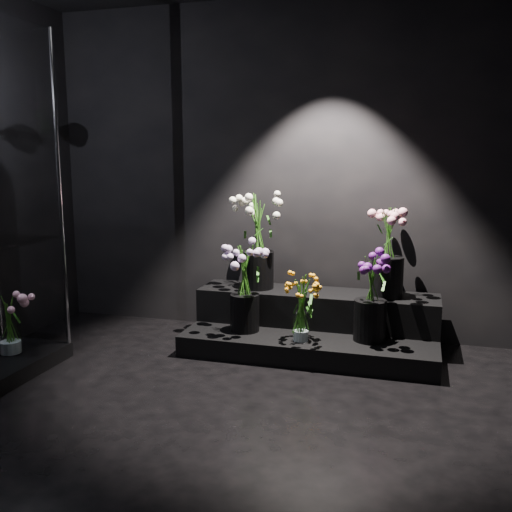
% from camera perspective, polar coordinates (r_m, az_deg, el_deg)
% --- Properties ---
extents(floor, '(4.00, 4.00, 0.00)m').
position_cam_1_polar(floor, '(3.37, -7.03, -16.98)').
color(floor, black).
rests_on(floor, ground).
extents(wall_back, '(4.00, 0.00, 4.00)m').
position_cam_1_polar(wall_back, '(4.90, 1.95, 8.55)').
color(wall_back, black).
rests_on(wall_back, floor).
extents(display_riser, '(1.94, 0.86, 0.43)m').
position_cam_1_polar(display_riser, '(4.63, 5.78, -6.93)').
color(display_riser, black).
rests_on(display_riser, floor).
extents(bouquet_orange_bells, '(0.28, 0.28, 0.49)m').
position_cam_1_polar(bouquet_orange_bells, '(4.24, 4.54, -5.18)').
color(bouquet_orange_bells, white).
rests_on(bouquet_orange_bells, display_riser).
extents(bouquet_lilac, '(0.45, 0.45, 0.68)m').
position_cam_1_polar(bouquet_lilac, '(4.44, -1.15, -2.51)').
color(bouquet_lilac, black).
rests_on(bouquet_lilac, display_riser).
extents(bouquet_purple, '(0.45, 0.45, 0.67)m').
position_cam_1_polar(bouquet_purple, '(4.29, 11.41, -3.39)').
color(bouquet_purple, black).
rests_on(bouquet_purple, display_riser).
extents(bouquet_cream_roses, '(0.42, 0.42, 0.78)m').
position_cam_1_polar(bouquet_cream_roses, '(4.70, 0.19, 2.00)').
color(bouquet_cream_roses, black).
rests_on(bouquet_cream_roses, display_riser).
extents(bouquet_pink_roses, '(0.48, 0.48, 0.70)m').
position_cam_1_polar(bouquet_pink_roses, '(4.53, 13.11, 1.05)').
color(bouquet_pink_roses, black).
rests_on(bouquet_pink_roses, display_riser).
extents(bouquet_case_base_pink, '(0.40, 0.40, 0.44)m').
position_cam_1_polar(bouquet_case_base_pink, '(4.50, -23.49, -6.08)').
color(bouquet_case_base_pink, white).
rests_on(bouquet_case_base_pink, display_case).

